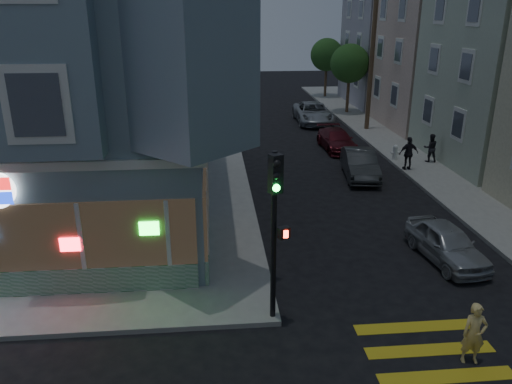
{
  "coord_description": "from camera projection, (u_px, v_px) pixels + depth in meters",
  "views": [
    {
      "loc": [
        1.32,
        -9.05,
        7.88
      ],
      "look_at": [
        2.71,
        6.24,
        2.25
      ],
      "focal_mm": 35.0,
      "sensor_mm": 36.0,
      "label": 1
    }
  ],
  "objects": [
    {
      "name": "corner_building",
      "position": [
        15.0,
        68.0,
        18.82
      ],
      "size": [
        14.6,
        14.6,
        11.4
      ],
      "color": "gray",
      "rests_on": "sidewalk_nw"
    },
    {
      "name": "row_house_c",
      "position": [
        473.0,
        59.0,
        34.5
      ],
      "size": [
        12.0,
        8.6,
        9.0
      ],
      "primitive_type": "cube",
      "color": "tan",
      "rests_on": "sidewalk_ne"
    },
    {
      "name": "row_house_d",
      "position": [
        422.0,
        41.0,
        42.66
      ],
      "size": [
        12.0,
        8.6,
        10.5
      ],
      "primitive_type": "cube",
      "color": "gray",
      "rests_on": "sidewalk_ne"
    },
    {
      "name": "utility_pole",
      "position": [
        372.0,
        59.0,
        32.88
      ],
      "size": [
        2.2,
        0.3,
        9.0
      ],
      "color": "#4C3826",
      "rests_on": "sidewalk_ne"
    },
    {
      "name": "street_tree_near",
      "position": [
        350.0,
        64.0,
        38.8
      ],
      "size": [
        3.0,
        3.0,
        5.3
      ],
      "color": "#4C3826",
      "rests_on": "sidewalk_ne"
    },
    {
      "name": "street_tree_far",
      "position": [
        327.0,
        55.0,
        46.28
      ],
      "size": [
        3.0,
        3.0,
        5.3
      ],
      "color": "#4C3826",
      "rests_on": "sidewalk_ne"
    },
    {
      "name": "running_child",
      "position": [
        474.0,
        334.0,
        11.62
      ],
      "size": [
        0.61,
        0.44,
        1.55
      ],
      "primitive_type": "imported",
      "rotation": [
        0.0,
        0.0,
        -0.12
      ],
      "color": "#E3C874",
      "rests_on": "ground"
    },
    {
      "name": "pedestrian_a",
      "position": [
        431.0,
        148.0,
        26.73
      ],
      "size": [
        0.81,
        0.67,
        1.53
      ],
      "primitive_type": "imported",
      "rotation": [
        0.0,
        0.0,
        3.01
      ],
      "color": "black",
      "rests_on": "sidewalk_ne"
    },
    {
      "name": "pedestrian_b",
      "position": [
        409.0,
        153.0,
        25.4
      ],
      "size": [
        1.01,
        0.45,
        1.7
      ],
      "primitive_type": "imported",
      "rotation": [
        0.0,
        0.0,
        3.17
      ],
      "color": "black",
      "rests_on": "sidewalk_ne"
    },
    {
      "name": "parked_car_a",
      "position": [
        447.0,
        243.0,
        16.49
      ],
      "size": [
        1.86,
        3.76,
        1.23
      ],
      "primitive_type": "imported",
      "rotation": [
        0.0,
        0.0,
        0.12
      ],
      "color": "#A6AAAE",
      "rests_on": "ground"
    },
    {
      "name": "parked_car_b",
      "position": [
        360.0,
        164.0,
        24.71
      ],
      "size": [
        1.98,
        4.33,
        1.38
      ],
      "primitive_type": "imported",
      "rotation": [
        0.0,
        0.0,
        -0.13
      ],
      "color": "#343739",
      "rests_on": "ground"
    },
    {
      "name": "parked_car_c",
      "position": [
        337.0,
        140.0,
        29.61
      ],
      "size": [
        1.85,
        4.21,
        1.2
      ],
      "primitive_type": "imported",
      "rotation": [
        0.0,
        0.0,
        0.04
      ],
      "color": "#52121B",
      "rests_on": "ground"
    },
    {
      "name": "parked_car_d",
      "position": [
        313.0,
        113.0,
        36.63
      ],
      "size": [
        2.59,
        5.4,
        1.48
      ],
      "primitive_type": "imported",
      "rotation": [
        0.0,
        0.0,
        -0.02
      ],
      "color": "#9BA1A5",
      "rests_on": "ground"
    },
    {
      "name": "traffic_signal",
      "position": [
        275.0,
        211.0,
        12.23
      ],
      "size": [
        0.59,
        0.51,
        4.58
      ],
      "rotation": [
        0.0,
        0.0,
        0.43
      ],
      "color": "black",
      "rests_on": "sidewalk_nw"
    },
    {
      "name": "fire_hydrant",
      "position": [
        395.0,
        152.0,
        27.27
      ],
      "size": [
        0.47,
        0.27,
        0.81
      ],
      "color": "white",
      "rests_on": "sidewalk_ne"
    }
  ]
}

